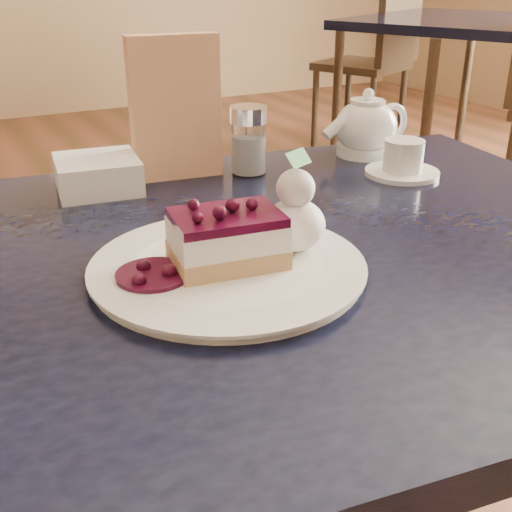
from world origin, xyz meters
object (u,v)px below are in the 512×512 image
tea_set (373,135)px  bg_table_far_right (441,164)px  dessert_plate (228,268)px  main_table (216,313)px  cheesecake_slice (227,239)px

tea_set → bg_table_far_right: (1.79, 1.66, -0.74)m
dessert_plate → main_table: bearing=82.7°
main_table → cheesecake_slice: 0.13m
main_table → dessert_plate: dessert_plate is taller
bg_table_far_right → main_table: bearing=-163.6°
tea_set → bg_table_far_right: 2.55m
main_table → bg_table_far_right: 2.99m
cheesecake_slice → tea_set: (0.43, 0.30, 0.00)m
cheesecake_slice → dessert_plate: bearing=90.1°
cheesecake_slice → bg_table_far_right: (2.22, 1.96, -0.74)m
dessert_plate → bg_table_far_right: size_ratio=0.15×
dessert_plate → bg_table_far_right: (2.22, 1.96, -0.70)m
tea_set → bg_table_far_right: size_ratio=0.12×
tea_set → dessert_plate: bearing=-145.1°
tea_set → bg_table_far_right: tea_set is taller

